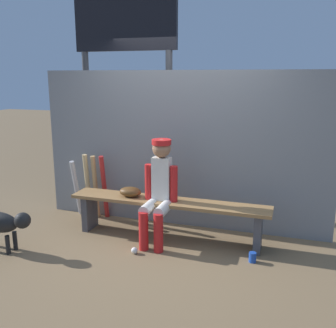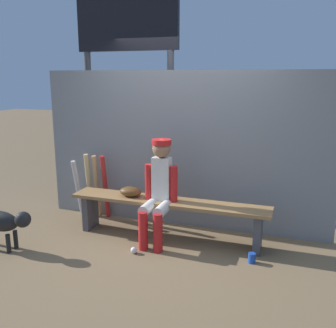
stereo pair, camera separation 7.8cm
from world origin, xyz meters
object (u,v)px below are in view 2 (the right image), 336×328
object	(u,v)px
baseball	(134,250)
bat_aluminum_red	(105,187)
scoreboard	(130,44)
cup_on_ground	(252,258)
dugout_bench	(168,209)
bat_aluminum_silver	(78,188)
cup_on_bench	(155,194)
bat_wood_tan	(97,187)
dog	(3,222)
baseball_glove	(131,192)
player_seated	(158,188)
bat_wood_natural	(89,185)

from	to	relation	value
baseball	bat_aluminum_red	bearing A→B (deg)	132.83
bat_aluminum_red	scoreboard	xyz separation A→B (m)	(0.03, 0.88, 1.97)
bat_aluminum_red	cup_on_ground	distance (m)	2.24
dugout_bench	bat_aluminum_silver	bearing A→B (deg)	166.52
bat_aluminum_silver	cup_on_bench	xyz separation A→B (m)	(1.30, -0.34, 0.14)
scoreboard	bat_aluminum_silver	bearing A→B (deg)	-117.34
dugout_bench	bat_aluminum_red	bearing A→B (deg)	160.74
bat_wood_tan	cup_on_ground	xyz separation A→B (m)	(2.24, -0.67, -0.40)
bat_wood_tan	dog	xyz separation A→B (m)	(-0.50, -1.27, -0.12)
baseball_glove	bat_aluminum_silver	size ratio (longest dim) A/B	0.34
baseball	cup_on_bench	size ratio (longest dim) A/B	0.67
player_seated	bat_aluminum_silver	distance (m)	1.50
dugout_bench	baseball	size ratio (longest dim) A/B	33.24
player_seated	dog	world-z (taller)	player_seated
baseball_glove	cup_on_ground	size ratio (longest dim) A/B	2.55
cup_on_bench	bat_wood_tan	bearing A→B (deg)	160.57
baseball	baseball_glove	bearing A→B (deg)	116.99
bat_wood_natural	dog	size ratio (longest dim) A/B	1.08
player_seated	baseball	world-z (taller)	player_seated
baseball_glove	dog	distance (m)	1.51
cup_on_bench	scoreboard	world-z (taller)	scoreboard
player_seated	scoreboard	xyz separation A→B (m)	(-0.94, 1.35, 1.75)
baseball	dugout_bench	bearing A→B (deg)	65.55
dugout_bench	cup_on_ground	bearing A→B (deg)	-15.95
bat_wood_tan	bat_wood_natural	bearing A→B (deg)	-179.30
player_seated	baseball	distance (m)	0.77
bat_wood_tan	dog	distance (m)	1.37
scoreboard	bat_aluminum_red	bearing A→B (deg)	-91.74
scoreboard	player_seated	bearing A→B (deg)	-55.26
baseball	cup_on_ground	size ratio (longest dim) A/B	0.67
bat_wood_natural	cup_on_ground	bearing A→B (deg)	-15.87
bat_wood_tan	baseball	size ratio (longest dim) A/B	12.16
baseball_glove	cup_on_bench	distance (m)	0.32
baseball_glove	scoreboard	size ratio (longest dim) A/B	0.08
bat_aluminum_red	cup_on_bench	xyz separation A→B (m)	(0.87, -0.35, 0.09)
dugout_bench	cup_on_bench	bearing A→B (deg)	174.97
cup_on_bench	dog	size ratio (longest dim) A/B	0.13
player_seated	scoreboard	bearing A→B (deg)	124.74
player_seated	baseball	xyz separation A→B (m)	(-0.15, -0.40, -0.64)
dugout_bench	cup_on_bench	distance (m)	0.24
bat_aluminum_red	baseball	bearing A→B (deg)	-47.17
player_seated	bat_wood_tan	world-z (taller)	player_seated
player_seated	cup_on_ground	world-z (taller)	player_seated
cup_on_bench	dugout_bench	bearing A→B (deg)	-5.03
cup_on_ground	cup_on_bench	size ratio (longest dim) A/B	1.00
baseball	cup_on_bench	distance (m)	0.74
scoreboard	dugout_bench	bearing A→B (deg)	-50.59
player_seated	bat_aluminum_red	bearing A→B (deg)	153.63
baseball	dog	bearing A→B (deg)	-165.07
dugout_bench	bat_aluminum_silver	world-z (taller)	bat_aluminum_silver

